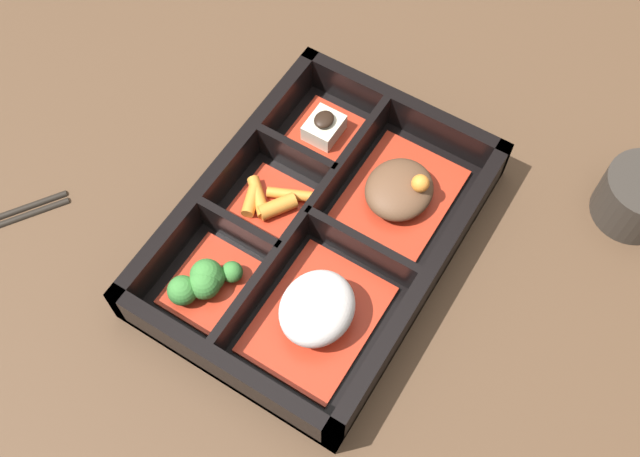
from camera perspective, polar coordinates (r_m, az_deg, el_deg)
name	(u,v)px	position (r m, az deg, el deg)	size (l,w,h in m)	color
ground_plane	(320,241)	(0.72, 0.00, -0.95)	(3.00, 3.00, 0.00)	#4C3523
bento_base	(320,238)	(0.72, 0.00, -0.76)	(0.33, 0.23, 0.01)	black
bento_rim	(317,226)	(0.70, -0.25, 0.16)	(0.33, 0.23, 0.05)	black
bowl_stew	(399,192)	(0.73, 6.06, 2.78)	(0.13, 0.10, 0.04)	#B22D19
bowl_rice	(317,311)	(0.66, -0.22, -6.30)	(0.13, 0.10, 0.05)	#B22D19
bowl_tofu	(324,131)	(0.77, 0.30, 7.47)	(0.08, 0.07, 0.03)	#B22D19
bowl_carrots	(271,202)	(0.73, -3.73, 2.05)	(0.08, 0.07, 0.02)	#B22D19
bowl_greens	(205,281)	(0.68, -8.72, -4.00)	(0.08, 0.07, 0.04)	#B22D19
tea_cup	(639,196)	(0.78, 23.15, 2.28)	(0.08, 0.08, 0.05)	#2D2823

